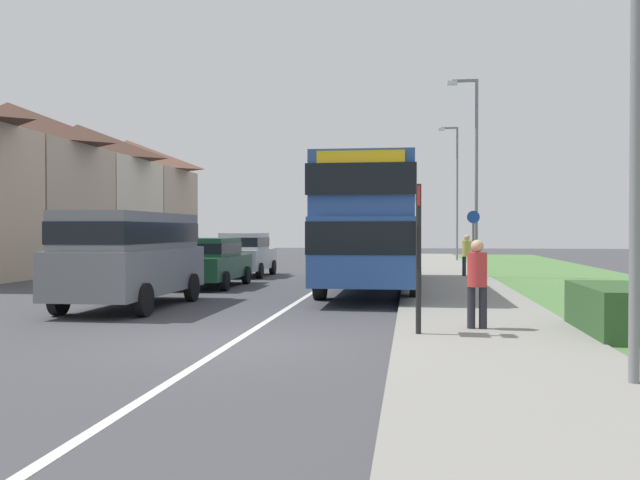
% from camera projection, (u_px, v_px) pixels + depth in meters
% --- Properties ---
extents(ground_plane, '(120.00, 120.00, 0.00)m').
position_uv_depth(ground_plane, '(230.00, 344.00, 11.01)').
color(ground_plane, '#424247').
extents(lane_marking_centre, '(0.14, 60.00, 0.01)m').
position_uv_depth(lane_marking_centre, '(306.00, 296.00, 18.94)').
color(lane_marking_centre, silver).
rests_on(lane_marking_centre, ground_plane).
extents(pavement_near_side, '(3.20, 68.00, 0.12)m').
position_uv_depth(pavement_near_side, '(467.00, 304.00, 16.40)').
color(pavement_near_side, gray).
rests_on(pavement_near_side, ground_plane).
extents(roadside_hedge, '(1.10, 2.69, 0.90)m').
position_uv_depth(roadside_hedge, '(616.00, 313.00, 11.53)').
color(roadside_hedge, '#2D5128').
rests_on(roadside_hedge, ground_plane).
extents(double_decker_bus, '(2.80, 11.23, 3.70)m').
position_uv_depth(double_decker_bus, '(374.00, 220.00, 21.00)').
color(double_decker_bus, '#284C93').
rests_on(double_decker_bus, ground_plane).
extents(parked_van_grey, '(2.11, 5.16, 2.24)m').
position_uv_depth(parked_van_grey, '(131.00, 252.00, 16.19)').
color(parked_van_grey, slate).
rests_on(parked_van_grey, ground_plane).
extents(parked_car_dark_green, '(1.92, 4.40, 1.59)m').
position_uv_depth(parked_car_dark_green, '(209.00, 260.00, 22.07)').
color(parked_car_dark_green, '#19472D').
rests_on(parked_car_dark_green, ground_plane).
extents(parked_car_silver, '(1.89, 3.95, 1.73)m').
position_uv_depth(parked_car_silver, '(245.00, 253.00, 27.20)').
color(parked_car_silver, '#B7B7BC').
rests_on(parked_car_silver, ground_plane).
extents(pedestrian_at_stop, '(0.34, 0.34, 1.67)m').
position_uv_depth(pedestrian_at_stop, '(477.00, 280.00, 11.94)').
color(pedestrian_at_stop, '#23232D').
rests_on(pedestrian_at_stop, ground_plane).
extents(pedestrian_walking_away, '(0.34, 0.34, 1.67)m').
position_uv_depth(pedestrian_walking_away, '(467.00, 253.00, 25.67)').
color(pedestrian_walking_away, '#23232D').
rests_on(pedestrian_walking_away, ground_plane).
extents(bus_stop_sign, '(0.09, 0.52, 2.60)m').
position_uv_depth(bus_stop_sign, '(419.00, 248.00, 11.33)').
color(bus_stop_sign, black).
rests_on(bus_stop_sign, ground_plane).
extents(cycle_route_sign, '(0.44, 0.08, 2.52)m').
position_uv_depth(cycle_route_sign, '(473.00, 242.00, 24.01)').
color(cycle_route_sign, slate).
rests_on(cycle_route_sign, ground_plane).
extents(street_lamp_mid, '(1.14, 0.20, 7.44)m').
position_uv_depth(street_lamp_mid, '(474.00, 165.00, 25.43)').
color(street_lamp_mid, slate).
rests_on(street_lamp_mid, ground_plane).
extents(street_lamp_far, '(1.14, 0.20, 7.75)m').
position_uv_depth(street_lamp_far, '(455.00, 185.00, 39.29)').
color(street_lamp_far, slate).
rests_on(street_lamp_far, ground_plane).
extents(house_terrace_far_side, '(7.09, 25.10, 7.42)m').
position_uv_depth(house_terrace_far_side, '(46.00, 191.00, 33.03)').
color(house_terrace_far_side, '#C1A88E').
rests_on(house_terrace_far_side, ground_plane).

